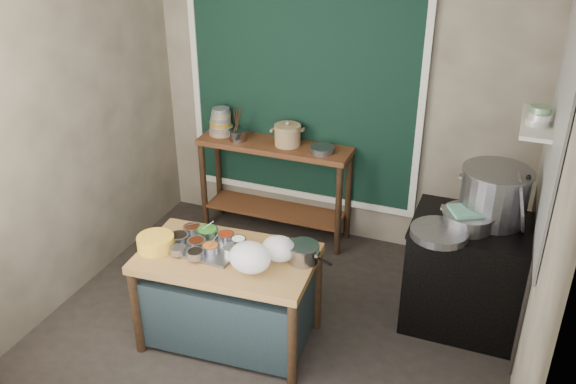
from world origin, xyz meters
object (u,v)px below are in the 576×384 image
at_px(saucepan, 303,253).
at_px(stock_pot, 494,195).
at_px(stove_block, 469,276).
at_px(utensil_cup, 238,135).
at_px(back_counter, 275,189).
at_px(steamer, 468,220).
at_px(yellow_basin, 156,243).
at_px(prep_table, 229,298).
at_px(ceramic_crock, 288,136).
at_px(condiment_tray, 205,246).

relative_size(saucepan, stock_pot, 0.45).
height_order(stove_block, utensil_cup, utensil_cup).
xyz_separation_m(back_counter, stock_pot, (1.98, -0.62, 0.61)).
bearing_deg(stock_pot, steamer, -129.02).
bearing_deg(yellow_basin, prep_table, 12.09).
bearing_deg(utensil_cup, prep_table, -67.63).
height_order(stove_block, ceramic_crock, ceramic_crock).
distance_m(prep_table, saucepan, 0.70).
distance_m(ceramic_crock, steamer, 1.89).
xyz_separation_m(yellow_basin, ceramic_crock, (0.35, 1.70, 0.24)).
bearing_deg(stove_block, back_counter, 158.98).
bearing_deg(back_counter, ceramic_crock, 3.57).
bearing_deg(ceramic_crock, steamer, -25.25).
bearing_deg(condiment_tray, steamer, 23.49).
height_order(back_counter, condiment_tray, back_counter).
bearing_deg(ceramic_crock, saucepan, -64.93).
bearing_deg(stove_block, steamer, -135.32).
bearing_deg(prep_table, back_counter, 96.20).
bearing_deg(back_counter, stove_block, -21.02).
relative_size(stove_block, stock_pot, 1.75).
xyz_separation_m(stove_block, utensil_cup, (-2.24, 0.67, 0.57)).
relative_size(stove_block, condiment_tray, 1.72).
xyz_separation_m(back_counter, utensil_cup, (-0.34, -0.06, 0.52)).
distance_m(yellow_basin, steamer, 2.25).
bearing_deg(prep_table, saucepan, 9.58).
xyz_separation_m(prep_table, ceramic_crock, (-0.16, 1.59, 0.66)).
distance_m(saucepan, stock_pot, 1.46).
relative_size(back_counter, steamer, 3.78).
relative_size(stock_pot, steamer, 1.34).
xyz_separation_m(back_counter, ceramic_crock, (0.13, 0.01, 0.56)).
bearing_deg(stock_pot, back_counter, 162.73).
distance_m(prep_table, steamer, 1.83).
relative_size(back_counter, utensil_cup, 8.76).
relative_size(yellow_basin, stock_pot, 0.52).
height_order(utensil_cup, steamer, utensil_cup).
bearing_deg(utensil_cup, steamer, -18.79).
bearing_deg(stock_pot, utensil_cup, 166.46).
bearing_deg(utensil_cup, condiment_tray, -73.68).
bearing_deg(back_counter, saucepan, -60.84).
distance_m(yellow_basin, ceramic_crock, 1.75).
xyz_separation_m(yellow_basin, saucepan, (1.04, 0.24, 0.01)).
bearing_deg(ceramic_crock, stock_pot, -18.60).
bearing_deg(yellow_basin, steamer, 23.45).
distance_m(stove_block, ceramic_crock, 2.02).
height_order(utensil_cup, ceramic_crock, ceramic_crock).
height_order(prep_table, ceramic_crock, ceramic_crock).
bearing_deg(ceramic_crock, prep_table, -84.39).
height_order(prep_table, steamer, steamer).
relative_size(condiment_tray, utensil_cup, 3.16).
bearing_deg(stove_block, stock_pot, 55.24).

